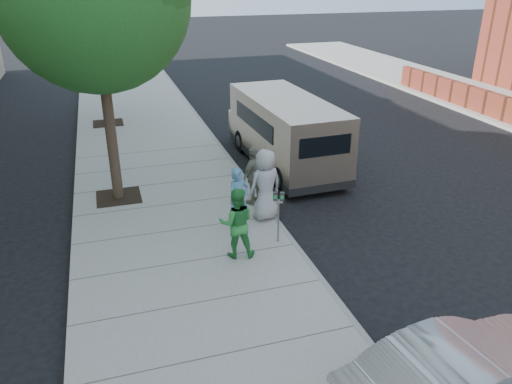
% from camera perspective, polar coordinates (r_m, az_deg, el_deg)
% --- Properties ---
extents(ground, '(120.00, 120.00, 0.00)m').
position_cam_1_polar(ground, '(12.54, -4.19, -4.25)').
color(ground, black).
rests_on(ground, ground).
extents(sidewalk, '(5.00, 60.00, 0.15)m').
position_cam_1_polar(sidewalk, '(12.35, -8.73, -4.56)').
color(sidewalk, gray).
rests_on(sidewalk, ground).
extents(curb_face, '(0.12, 60.00, 0.16)m').
position_cam_1_polar(curb_face, '(12.86, 2.06, -3.06)').
color(curb_face, gray).
rests_on(curb_face, ground).
extents(tree_far, '(3.92, 3.80, 6.49)m').
position_cam_1_polar(tree_far, '(20.80, -18.03, 20.13)').
color(tree_far, black).
rests_on(tree_far, sidewalk).
extents(parking_meter, '(0.27, 0.18, 1.25)m').
position_cam_1_polar(parking_meter, '(11.25, 2.59, -1.64)').
color(parking_meter, gray).
rests_on(parking_meter, sidewalk).
extents(van, '(2.24, 6.14, 2.25)m').
position_cam_1_polar(van, '(16.21, 3.27, 7.05)').
color(van, '#CBAE91').
rests_on(van, ground).
extents(sedan, '(3.95, 1.81, 1.26)m').
position_cam_1_polar(sedan, '(8.13, 22.63, -19.03)').
color(sedan, '#9EA0A5').
rests_on(sedan, ground).
extents(person_officer, '(0.68, 0.58, 1.59)m').
position_cam_1_polar(person_officer, '(11.83, -1.99, -0.87)').
color(person_officer, teal).
rests_on(person_officer, sidewalk).
extents(person_green_shirt, '(0.89, 0.76, 1.60)m').
position_cam_1_polar(person_green_shirt, '(10.76, -2.22, -3.55)').
color(person_green_shirt, '#2E8D3C').
rests_on(person_green_shirt, sidewalk).
extents(person_gray_shirt, '(1.00, 0.78, 1.82)m').
position_cam_1_polar(person_gray_shirt, '(12.36, 1.09, 0.84)').
color(person_gray_shirt, '#A5A5A8').
rests_on(person_gray_shirt, sidewalk).
extents(person_striped_polo, '(1.00, 0.86, 1.60)m').
position_cam_1_polar(person_striped_polo, '(13.21, -0.17, 1.92)').
color(person_striped_polo, gray).
rests_on(person_striped_polo, sidewalk).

